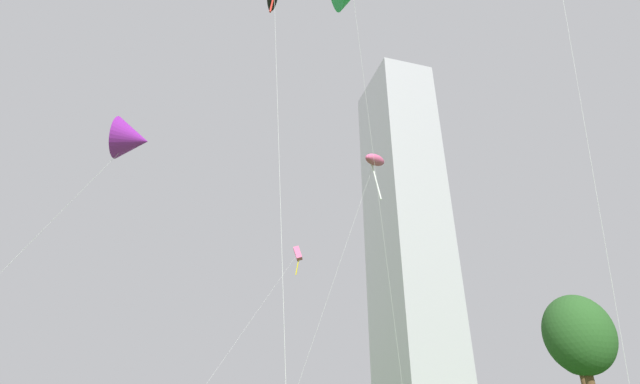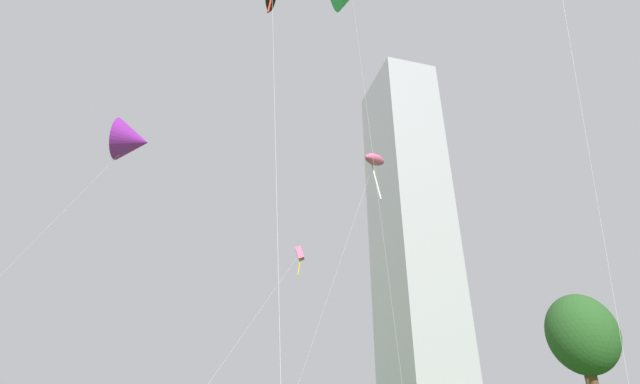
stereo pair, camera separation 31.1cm
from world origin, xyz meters
The scene contains 6 objects.
kite_flying_1 centered at (-8.80, 10.05, 15.79)m, with size 10.17×2.76×17.10m.
kite_flying_5 centered at (5.76, 11.27, 15.32)m, with size 6.45×2.54×16.07m.
kite_flying_7 centered at (0.74, 27.38, 14.27)m, with size 8.13×7.69×15.12m.
park_tree_1 centered at (22.45, 21.82, 6.37)m, with size 5.03×5.03×9.38m.
park_tree_2 centered at (29.77, 34.60, 5.84)m, with size 3.83×3.83×7.85m.
distant_highrise_0 centered at (31.58, 109.39, 51.40)m, with size 17.39×24.48×102.80m, color #A8A8AD.
Camera 1 is at (1.59, -11.89, 2.00)m, focal length 24.19 mm.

